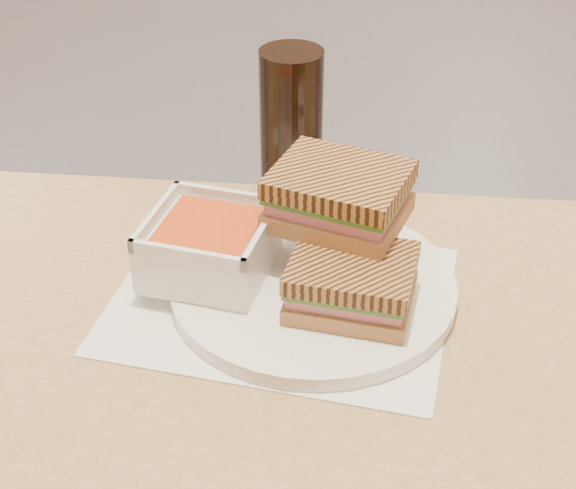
% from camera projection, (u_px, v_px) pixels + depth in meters
% --- Properties ---
extents(main_table, '(1.26, 0.80, 0.75)m').
position_uv_depth(main_table, '(197.00, 466.00, 0.83)').
color(main_table, tan).
rests_on(main_table, ground).
extents(tray_liner, '(0.35, 0.28, 0.00)m').
position_uv_depth(tray_liner, '(281.00, 299.00, 0.86)').
color(tray_liner, white).
rests_on(tray_liner, main_table).
extents(plate, '(0.29, 0.29, 0.02)m').
position_uv_depth(plate, '(313.00, 286.00, 0.87)').
color(plate, white).
rests_on(plate, tray_liner).
extents(soup_bowl, '(0.13, 0.13, 0.06)m').
position_uv_depth(soup_bowl, '(210.00, 247.00, 0.86)').
color(soup_bowl, white).
rests_on(soup_bowl, plate).
extents(panini_lower, '(0.12, 0.10, 0.05)m').
position_uv_depth(panini_lower, '(352.00, 283.00, 0.82)').
color(panini_lower, '#B07240').
rests_on(panini_lower, plate).
extents(panini_upper, '(0.15, 0.13, 0.06)m').
position_uv_depth(panini_upper, '(339.00, 196.00, 0.85)').
color(panini_upper, '#B07240').
rests_on(panini_upper, panini_lower).
extents(cola_glass, '(0.08, 0.08, 0.16)m').
position_uv_depth(cola_glass, '(291.00, 116.00, 1.03)').
color(cola_glass, black).
rests_on(cola_glass, main_table).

